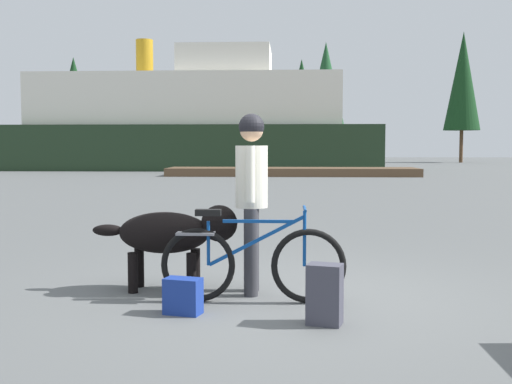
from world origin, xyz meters
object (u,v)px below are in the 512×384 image
person_cyclist (252,185)px  handbag_pannier (183,296)px  dog (174,233)px  backpack (325,294)px  bicycle (252,262)px  sailboat_moored (226,160)px  ferry_boat (191,124)px

person_cyclist → handbag_pannier: (-0.56, -0.80, -0.94)m
person_cyclist → dog: 0.95m
person_cyclist → backpack: (0.67, -1.06, -0.84)m
bicycle → sailboat_moored: (-4.16, 38.87, 0.14)m
ferry_boat → sailboat_moored: size_ratio=2.75×
handbag_pannier → backpack: bearing=-11.7°
person_cyclist → sailboat_moored: size_ratio=0.21×
dog → handbag_pannier: dog is taller
bicycle → dog: bicycle is taller
bicycle → ferry_boat: ferry_boat is taller
backpack → bicycle: bearing=133.3°
person_cyclist → ferry_boat: ferry_boat is taller
person_cyclist → backpack: 1.51m
bicycle → backpack: bicycle is taller
person_cyclist → backpack: size_ratio=3.55×
bicycle → backpack: (0.65, -0.69, -0.13)m
person_cyclist → handbag_pannier: person_cyclist is taller
backpack → sailboat_moored: size_ratio=0.06×
bicycle → person_cyclist: (-0.02, 0.37, 0.71)m
bicycle → backpack: 0.95m
bicycle → handbag_pannier: bicycle is taller
sailboat_moored → ferry_boat: bearing=-113.6°
sailboat_moored → person_cyclist: bearing=-83.9°
sailboat_moored → handbag_pannier: bearing=-84.8°
dog → handbag_pannier: size_ratio=4.67×
bicycle → handbag_pannier: (-0.58, -0.43, -0.22)m
sailboat_moored → dog: bearing=-85.0°
handbag_pannier → ferry_boat: (-5.43, 35.06, 2.75)m
dog → bicycle: bearing=-29.5°
person_cyclist → handbag_pannier: size_ratio=5.61×
handbag_pannier → ferry_boat: ferry_boat is taller
handbag_pannier → sailboat_moored: sailboat_moored is taller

